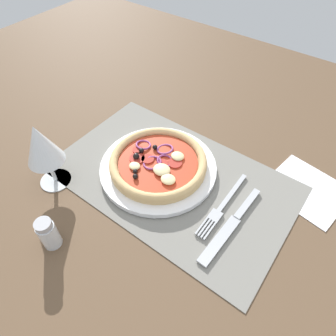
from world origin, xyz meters
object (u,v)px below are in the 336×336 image
Objects in this scene: plate at (159,167)px; pizza at (159,162)px; wine_glass at (41,146)px; napkin at (307,189)px; fork at (221,207)px; knife at (231,225)px; pepper_shaker at (48,234)px.

plate is 1.68cm from pizza.
wine_glass reaches higher than plate.
pizza is 31.21cm from napkin.
fork is at bearing 176.79° from pizza.
plate is at bearing 26.57° from napkin.
plate is 19.72cm from knife.
napkin is at bearing -145.94° from wine_glass.
napkin is (-27.81, -13.91, -0.80)cm from plate.
pizza is 3.09× the size of pepper_shaker.
wine_glass is (15.67, 15.49, 9.08)cm from plate.
plate reaches higher than napkin.
plate reaches higher than knife.
pepper_shaker is at bearing -40.72° from fork.
pizza reaches higher than fork.
wine_glass is at bearing -68.64° from knife.
pepper_shaker is (4.47, 25.17, 0.59)cm from pizza.
pepper_shaker reaches higher than napkin.
wine_glass is at bearing 44.66° from plate.
pepper_shaker reaches higher than plate.
pizza is at bearing -97.24° from knife.
plate is 31.11cm from napkin.
wine_glass is at bearing -65.90° from fork.
knife is 38.36cm from wine_glass.
plate is 1.69× the size of napkin.
wine_glass reaches higher than pizza.
pizza is 1.40× the size of napkin.
fork is 18.97cm from napkin.
wine_glass is at bearing 34.06° from napkin.
fork is at bearing -121.85° from knife.
plate is at bearing -93.92° from fork.
wine_glass is 53.41cm from napkin.
wine_glass reaches higher than knife.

